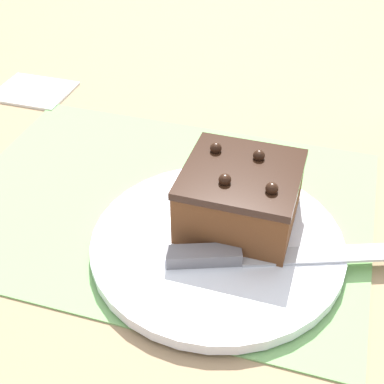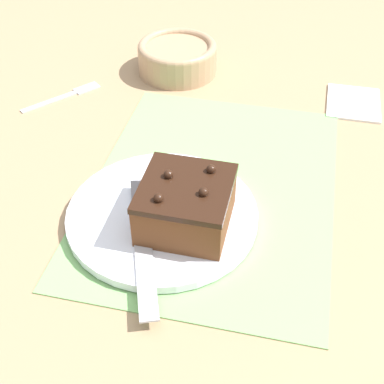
# 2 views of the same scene
# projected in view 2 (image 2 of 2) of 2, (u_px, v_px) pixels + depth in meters

# --- Properties ---
(ground_plane) EXTENTS (3.00, 3.00, 0.00)m
(ground_plane) POSITION_uv_depth(u_px,v_px,m) (213.00, 189.00, 0.76)
(ground_plane) COLOR #9E7F5B
(placemat_woven) EXTENTS (0.46, 0.34, 0.00)m
(placemat_woven) POSITION_uv_depth(u_px,v_px,m) (213.00, 188.00, 0.76)
(placemat_woven) COLOR #7AB266
(placemat_woven) RESTS_ON ground_plane
(cake_plate) EXTENTS (0.25, 0.25, 0.01)m
(cake_plate) POSITION_uv_depth(u_px,v_px,m) (162.00, 215.00, 0.71)
(cake_plate) COLOR white
(cake_plate) RESTS_ON placemat_woven
(chocolate_cake) EXTENTS (0.11, 0.11, 0.07)m
(chocolate_cake) POSITION_uv_depth(u_px,v_px,m) (186.00, 204.00, 0.67)
(chocolate_cake) COLOR brown
(chocolate_cake) RESTS_ON cake_plate
(serving_knife) EXTENTS (0.22, 0.10, 0.01)m
(serving_knife) POSITION_uv_depth(u_px,v_px,m) (141.00, 222.00, 0.68)
(serving_knife) COLOR slate
(serving_knife) RESTS_ON cake_plate
(small_bowl) EXTENTS (0.15, 0.15, 0.06)m
(small_bowl) POSITION_uv_depth(u_px,v_px,m) (177.00, 57.00, 1.00)
(small_bowl) COLOR tan
(small_bowl) RESTS_ON ground_plane
(folded_napkin) EXTENTS (0.11, 0.09, 0.01)m
(folded_napkin) POSITION_uv_depth(u_px,v_px,m) (354.00, 102.00, 0.93)
(folded_napkin) COLOR white
(folded_napkin) RESTS_ON ground_plane
(dessert_fork) EXTENTS (0.13, 0.11, 0.01)m
(dessert_fork) POSITION_uv_depth(u_px,v_px,m) (68.00, 94.00, 0.95)
(dessert_fork) COLOR #B7BABF
(dessert_fork) RESTS_ON ground_plane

